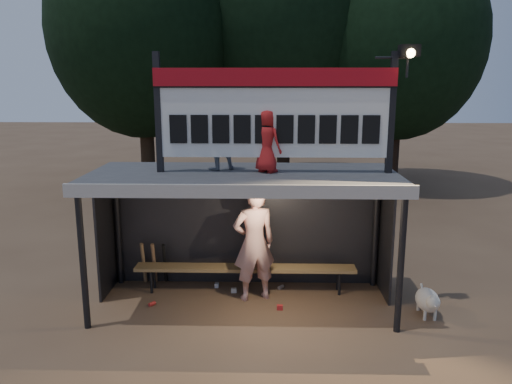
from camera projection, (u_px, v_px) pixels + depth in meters
The scene contains 13 objects.
ground at pixel (244, 304), 8.62m from camera, with size 80.00×80.00×0.00m, color brown.
player at pixel (254, 243), 8.63m from camera, with size 0.75×0.49×2.06m, color white.
child_a at pixel (218, 136), 8.22m from camera, with size 0.55×0.43×1.13m, color slate.
child_b at pixel (267, 141), 8.00m from camera, with size 0.49×0.32×1.01m, color #B11B1B.
dugout_shelter at pixel (244, 197), 8.46m from camera, with size 5.10×2.08×2.32m.
scoreboard_assembly at pixel (278, 110), 7.88m from camera, with size 4.10×0.27×1.99m.
bench at pixel (245, 269), 9.06m from camera, with size 4.00×0.35×0.48m.
tree_left at pixel (142, 30), 17.29m from camera, with size 6.46×6.46×9.27m.
tree_mid at pixel (285, 16), 18.49m from camera, with size 7.22×7.22×10.36m.
tree_right at pixel (399, 41), 17.63m from camera, with size 6.08×6.08×8.72m.
dog at pixel (428, 300), 8.11m from camera, with size 0.36×0.81×0.49m.
bats at pixel (154, 263), 9.37m from camera, with size 0.48×0.33×0.84m.
litter at pixel (233, 294), 8.92m from camera, with size 2.35×1.01×0.08m.
Camera 1 is at (0.41, -7.99, 3.75)m, focal length 35.00 mm.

